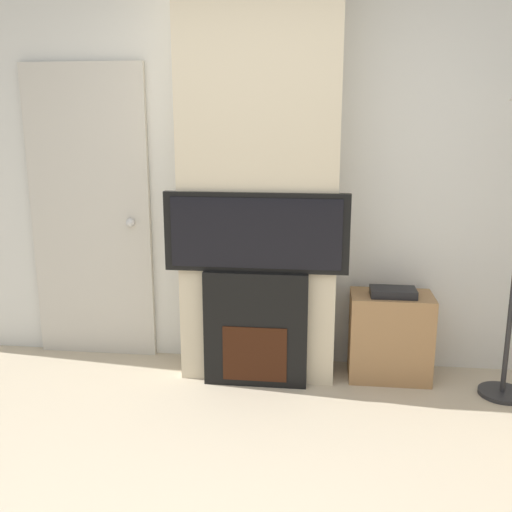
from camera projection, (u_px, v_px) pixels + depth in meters
wall_back at (264, 164)px, 3.74m from camera, size 6.00×0.06×2.70m
chimney_breast at (260, 167)px, 3.52m from camera, size 0.97×0.39×2.70m
fireplace at (256, 328)px, 3.56m from camera, size 0.64×0.15×0.73m
television at (256, 233)px, 3.42m from camera, size 1.12×0.07×0.48m
media_stand at (390, 335)px, 3.66m from camera, size 0.51×0.32×0.61m
entry_door at (91, 215)px, 3.90m from camera, size 0.84×0.09×2.00m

